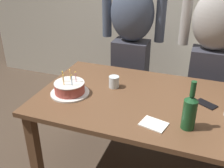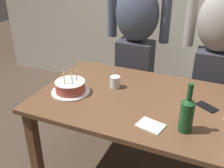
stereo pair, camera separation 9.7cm
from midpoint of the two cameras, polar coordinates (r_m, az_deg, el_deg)
dining_table at (r=1.96m, az=7.52°, el=-5.66°), size 1.50×0.96×0.74m
birthday_cake at (r=1.97m, az=-7.64°, el=-0.72°), size 0.29×0.29×0.18m
water_glass_side at (r=2.03m, az=2.03°, el=0.45°), size 0.08×0.08×0.09m
wine_bottle at (r=1.59m, az=17.64°, el=-6.15°), size 0.08×0.08×0.31m
cell_phone at (r=1.92m, az=21.26°, el=-4.67°), size 0.16×0.14×0.01m
napkin_stack at (r=1.64m, az=10.08°, el=-8.89°), size 0.18×0.15×0.01m
person_man_bearded at (r=2.57m, az=6.26°, el=8.24°), size 0.61×0.27×1.66m
person_woman_cardigan at (r=2.47m, az=22.83°, el=5.47°), size 0.61×0.27×1.66m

